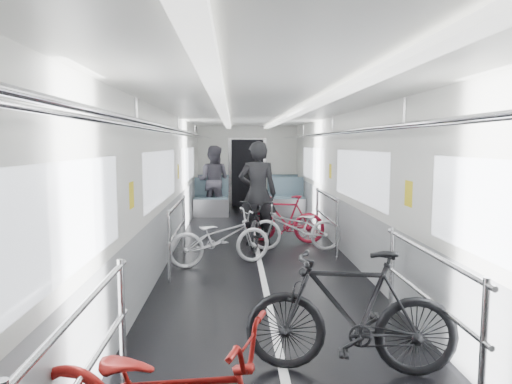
# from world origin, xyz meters

# --- Properties ---
(car_shell) EXTENTS (3.02, 14.01, 2.41)m
(car_shell) POSITION_xyz_m (0.00, 1.78, 1.13)
(car_shell) COLOR black
(car_shell) RESTS_ON ground
(bike_left_far) EXTENTS (1.73, 1.06, 0.86)m
(bike_left_far) POSITION_xyz_m (-0.63, 0.21, 0.43)
(bike_left_far) COLOR silver
(bike_left_far) RESTS_ON floor
(bike_right_near) EXTENTS (1.78, 0.76, 1.03)m
(bike_right_near) POSITION_xyz_m (0.54, -3.22, 0.52)
(bike_right_near) COLOR black
(bike_right_near) RESTS_ON floor
(bike_right_mid) EXTENTS (1.64, 0.67, 0.84)m
(bike_right_mid) POSITION_xyz_m (0.68, 1.11, 0.42)
(bike_right_mid) COLOR #B8B8BD
(bike_right_mid) RESTS_ON floor
(bike_right_far) EXTENTS (1.57, 0.82, 0.91)m
(bike_right_far) POSITION_xyz_m (0.56, 1.77, 0.46)
(bike_right_far) COLOR maroon
(bike_right_far) RESTS_ON floor
(bike_aisle) EXTENTS (0.95, 1.78, 0.89)m
(bike_aisle) POSITION_xyz_m (0.08, 1.48, 0.44)
(bike_aisle) COLOR black
(bike_aisle) RESTS_ON floor
(person_standing) EXTENTS (0.74, 0.51, 1.93)m
(person_standing) POSITION_xyz_m (0.03, 1.58, 0.97)
(person_standing) COLOR black
(person_standing) RESTS_ON floor
(person_seated) EXTENTS (1.04, 0.90, 1.83)m
(person_seated) POSITION_xyz_m (-0.95, 5.17, 0.92)
(person_seated) COLOR #322F38
(person_seated) RESTS_ON floor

